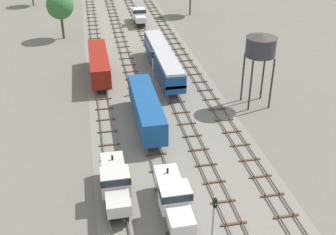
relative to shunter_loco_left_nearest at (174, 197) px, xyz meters
The scene contains 16 objects.
ground_plane 37.28m from the shunter_loco_left_nearest, 86.21° to the left, with size 480.00×480.00×0.00m, color slate.
ballast_bed 37.28m from the shunter_loco_left_nearest, 86.21° to the left, with size 18.77×176.00×0.01m, color gray.
track_far_left 38.51m from the shunter_loco_left_nearest, 97.35° to the left, with size 2.40×126.00×0.29m.
track_left 38.19m from the shunter_loco_left_nearest, 90.00° to the left, with size 2.40×126.00×0.29m.
track_centre_left 38.51m from the shunter_loco_left_nearest, 82.65° to the left, with size 2.40×126.00×0.29m.
track_centre 39.44m from the shunter_loco_left_nearest, 75.53° to the left, with size 2.40×126.00×0.29m.
shunter_loco_left_nearest is the anchor object (origin of this frame).
shunter_loco_far_left_near 5.86m from the shunter_loco_left_nearest, 147.15° to the left, with size 2.74×8.46×3.10m.
freight_boxcar_left_mid 16.46m from the shunter_loco_left_nearest, 89.98° to the left, with size 2.87×14.00×3.60m.
diesel_railcar_centre_left_midfar 32.28m from the shunter_loco_left_nearest, 81.23° to the left, with size 2.96×20.50×3.80m.
freight_boxcar_far_left_far 32.79m from the shunter_loco_left_nearest, 98.62° to the left, with size 2.87×14.00×3.60m.
shunter_loco_centre_left_farther 60.36m from the shunter_loco_left_nearest, 85.32° to the left, with size 2.74×8.46×3.10m.
water_tower 25.46m from the shunter_loco_left_nearest, 51.54° to the left, with size 4.04×4.04×9.91m.
signal_post_nearest 4.72m from the shunter_loco_left_nearest, 57.65° to the right, with size 0.28×0.47×4.74m.
signal_post_near 26.51m from the shunter_loco_left_nearest, 84.66° to the left, with size 0.28×0.47×5.95m.
lineside_tree_1 54.45m from the shunter_loco_left_nearest, 101.54° to the left, with size 5.12×5.12×8.93m.
Camera 1 is at (-8.55, -9.33, 26.08)m, focal length 44.54 mm.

